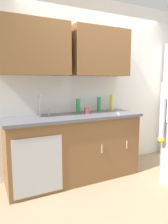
{
  "coord_description": "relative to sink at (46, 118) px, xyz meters",
  "views": [
    {
      "loc": [
        -1.71,
        -1.96,
        1.41
      ],
      "look_at": [
        -0.46,
        0.55,
        1.0
      ],
      "focal_mm": 33.22,
      "sensor_mm": 36.0,
      "label": 1
    }
  ],
  "objects": [
    {
      "name": "ground_plane",
      "position": [
        0.96,
        -0.71,
        -0.93
      ],
      "size": [
        9.0,
        9.0,
        0.0
      ],
      "primitive_type": "plane",
      "color": "#998466"
    },
    {
      "name": "kitchen_wall_with_uppers",
      "position": [
        0.82,
        0.29,
        0.55
      ],
      "size": [
        4.8,
        0.44,
        2.7
      ],
      "color": "silver",
      "rests_on": "ground"
    },
    {
      "name": "counter_cabinet",
      "position": [
        0.41,
        -0.01,
        -0.48
      ],
      "size": [
        1.9,
        0.62,
        0.9
      ],
      "color": "brown",
      "rests_on": "ground"
    },
    {
      "name": "countertop",
      "position": [
        0.41,
        -0.01,
        -0.01
      ],
      "size": [
        1.96,
        0.66,
        0.04
      ],
      "primitive_type": "cube",
      "color": "#595960",
      "rests_on": "counter_cabinet"
    },
    {
      "name": "sink",
      "position": [
        0.0,
        0.0,
        0.0
      ],
      "size": [
        0.5,
        0.36,
        0.35
      ],
      "color": "#B7BABF",
      "rests_on": "counter_cabinet"
    },
    {
      "name": "bottle_cleaner_spray",
      "position": [
        0.93,
        0.18,
        0.13
      ],
      "size": [
        0.06,
        0.06,
        0.23
      ],
      "primitive_type": "cylinder",
      "color": "#2D8C4C",
      "rests_on": "countertop"
    },
    {
      "name": "bottle_soap",
      "position": [
        1.2,
        0.22,
        0.15
      ],
      "size": [
        0.06,
        0.06,
        0.26
      ],
      "primitive_type": "cylinder",
      "color": "#D8D14C",
      "rests_on": "countertop"
    },
    {
      "name": "bottle_dish_liquid",
      "position": [
        0.55,
        0.14,
        0.12
      ],
      "size": [
        0.07,
        0.07,
        0.22
      ],
      "primitive_type": "cylinder",
      "color": "#2D8C4C",
      "rests_on": "countertop"
    },
    {
      "name": "cup_by_sink",
      "position": [
        0.63,
        0.04,
        0.06
      ],
      "size": [
        0.08,
        0.08,
        0.09
      ],
      "primitive_type": "cylinder",
      "color": "#B24C47",
      "rests_on": "countertop"
    },
    {
      "name": "knife_on_counter",
      "position": [
        1.05,
        -0.19,
        0.02
      ],
      "size": [
        0.14,
        0.22,
        0.01
      ],
      "primitive_type": "cube",
      "rotation": [
        0.0,
        0.0,
        1.03
      ],
      "color": "silver",
      "rests_on": "countertop"
    }
  ]
}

